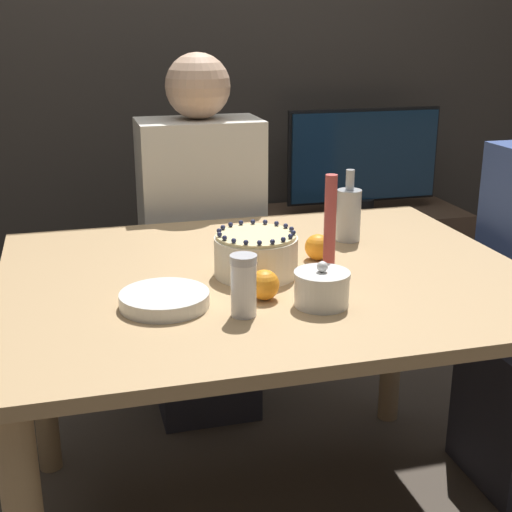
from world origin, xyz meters
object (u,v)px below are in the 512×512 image
at_px(cake, 256,254).
at_px(candle, 329,240).
at_px(sugar_bowl, 322,288).
at_px(tv_monitor, 364,158).
at_px(bottle, 349,214).
at_px(person_man_blue_shirt, 202,263).
at_px(sugar_shaker, 244,285).

xyz_separation_m(cake, candle, (0.15, -0.09, 0.05)).
height_order(cake, sugar_bowl, cake).
bearing_deg(cake, tv_monitor, 56.07).
bearing_deg(bottle, tv_monitor, 64.38).
distance_m(cake, bottle, 0.38).
height_order(candle, person_man_blue_shirt, person_man_blue_shirt).
xyz_separation_m(person_man_blue_shirt, tv_monitor, (0.77, 0.43, 0.25)).
xyz_separation_m(cake, person_man_blue_shirt, (0.00, 0.72, -0.26)).
bearing_deg(sugar_shaker, cake, 69.17).
relative_size(sugar_shaker, person_man_blue_shirt, 0.11).
relative_size(sugar_shaker, bottle, 0.66).
height_order(sugar_shaker, candle, candle).
bearing_deg(sugar_bowl, sugar_shaker, -176.28).
height_order(sugar_bowl, bottle, bottle).
relative_size(bottle, person_man_blue_shirt, 0.16).
relative_size(sugar_bowl, bottle, 0.61).
bearing_deg(candle, sugar_bowl, -116.23).
distance_m(person_man_blue_shirt, tv_monitor, 0.92).
xyz_separation_m(sugar_bowl, candle, (0.07, 0.13, 0.06)).
height_order(cake, sugar_shaker, sugar_shaker).
distance_m(sugar_shaker, bottle, 0.61).
height_order(candle, tv_monitor, candle).
bearing_deg(person_man_blue_shirt, cake, 89.99).
bearing_deg(cake, candle, -31.09).
xyz_separation_m(candle, bottle, (0.17, 0.30, -0.03)).
distance_m(sugar_shaker, tv_monitor, 1.63).
bearing_deg(tv_monitor, cake, -123.93).
xyz_separation_m(sugar_bowl, bottle, (0.24, 0.43, 0.04)).
bearing_deg(tv_monitor, bottle, -115.62).
xyz_separation_m(sugar_shaker, bottle, (0.41, 0.44, 0.01)).
bearing_deg(bottle, sugar_shaker, -132.84).
relative_size(cake, bottle, 1.01).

